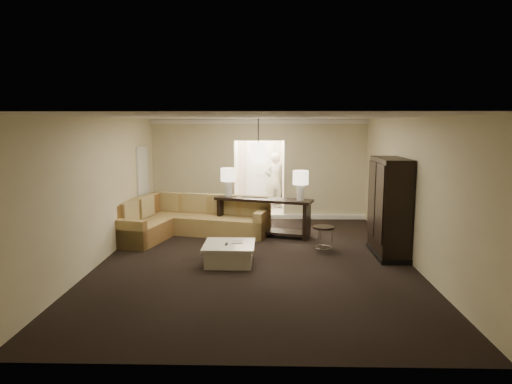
{
  "coord_description": "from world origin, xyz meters",
  "views": [
    {
      "loc": [
        0.22,
        -8.73,
        2.68
      ],
      "look_at": [
        -0.02,
        1.2,
        1.18
      ],
      "focal_mm": 32.0,
      "sensor_mm": 36.0,
      "label": 1
    }
  ],
  "objects_px": {
    "sectional_sofa": "(185,220)",
    "coffee_table": "(229,253)",
    "person": "(274,178)",
    "drink_table": "(324,234)",
    "armoire": "(389,209)",
    "console_table": "(263,213)"
  },
  "relations": [
    {
      "from": "person",
      "to": "coffee_table",
      "type": "bearing_deg",
      "value": 66.35
    },
    {
      "from": "console_table",
      "to": "sectional_sofa",
      "type": "bearing_deg",
      "value": -160.75
    },
    {
      "from": "person",
      "to": "drink_table",
      "type": "bearing_deg",
      "value": 86.41
    },
    {
      "from": "coffee_table",
      "to": "armoire",
      "type": "xyz_separation_m",
      "value": [
        3.19,
        0.63,
        0.76
      ]
    },
    {
      "from": "coffee_table",
      "to": "drink_table",
      "type": "height_order",
      "value": "drink_table"
    },
    {
      "from": "drink_table",
      "to": "console_table",
      "type": "bearing_deg",
      "value": 132.03
    },
    {
      "from": "sectional_sofa",
      "to": "person",
      "type": "relative_size",
      "value": 1.83
    },
    {
      "from": "console_table",
      "to": "coffee_table",
      "type": "bearing_deg",
      "value": -87.66
    },
    {
      "from": "armoire",
      "to": "person",
      "type": "height_order",
      "value": "armoire"
    },
    {
      "from": "armoire",
      "to": "person",
      "type": "relative_size",
      "value": 1.02
    },
    {
      "from": "coffee_table",
      "to": "console_table",
      "type": "height_order",
      "value": "console_table"
    },
    {
      "from": "console_table",
      "to": "drink_table",
      "type": "distance_m",
      "value": 1.91
    },
    {
      "from": "drink_table",
      "to": "person",
      "type": "bearing_deg",
      "value": 100.82
    },
    {
      "from": "sectional_sofa",
      "to": "console_table",
      "type": "distance_m",
      "value": 1.89
    },
    {
      "from": "coffee_table",
      "to": "sectional_sofa",
      "type": "bearing_deg",
      "value": 119.38
    },
    {
      "from": "console_table",
      "to": "drink_table",
      "type": "relative_size",
      "value": 4.35
    },
    {
      "from": "coffee_table",
      "to": "person",
      "type": "xyz_separation_m",
      "value": [
        0.95,
        5.84,
        0.78
      ]
    },
    {
      "from": "coffee_table",
      "to": "armoire",
      "type": "height_order",
      "value": "armoire"
    },
    {
      "from": "console_table",
      "to": "armoire",
      "type": "bearing_deg",
      "value": -14.12
    },
    {
      "from": "sectional_sofa",
      "to": "console_table",
      "type": "height_order",
      "value": "sectional_sofa"
    },
    {
      "from": "drink_table",
      "to": "person",
      "type": "height_order",
      "value": "person"
    },
    {
      "from": "sectional_sofa",
      "to": "coffee_table",
      "type": "xyz_separation_m",
      "value": [
        1.24,
        -2.21,
        -0.17
      ]
    }
  ]
}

